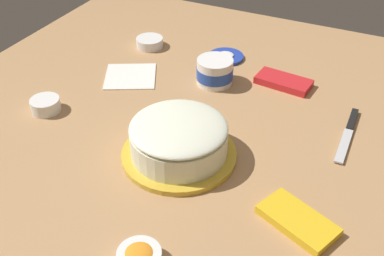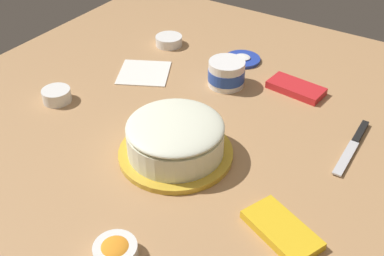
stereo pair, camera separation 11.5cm
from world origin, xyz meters
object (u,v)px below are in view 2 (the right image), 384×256
Objects in this scene: sprinkle_bowl_pink at (169,40)px; paper_napkin at (144,72)px; candy_box_lower at (296,88)px; sprinkle_bowl_blue at (57,95)px; sprinkle_bowl_orange at (115,251)px; frosting_tub_lid at (242,59)px; frosted_cake at (175,139)px; spreading_knife at (355,142)px; candy_box_upper at (282,230)px; frosting_tub at (226,73)px.

paper_napkin is (-0.05, 0.20, -0.01)m from sprinkle_bowl_pink.
candy_box_lower is at bearing -160.19° from paper_napkin.
sprinkle_bowl_orange is at bearing 146.34° from sprinkle_bowl_blue.
frosted_cake is at bearing 99.39° from frosting_tub_lid.
spreading_knife is at bearing -115.24° from sprinkle_bowl_orange.
sprinkle_bowl_pink is at bearing -17.02° from candy_box_upper.
frosted_cake reaches higher than sprinkle_bowl_blue.
frosting_tub_lid is 1.26× the size of sprinkle_bowl_pink.
frosting_tub_lid reaches higher than spreading_knife.
sprinkle_bowl_blue is (0.33, 0.49, 0.01)m from frosting_tub_lid.
frosting_tub is 0.16m from frosting_tub_lid.
frosting_tub is at bearing 99.90° from frosting_tub_lid.
frosting_tub_lid is 0.71m from candy_box_upper.
candy_box_upper is at bearing 130.51° from frosting_tub.
sprinkle_bowl_blue is at bearing 43.03° from frosting_tub.
candy_box_lower is (-0.21, 0.08, 0.00)m from frosting_tub_lid.
paper_napkin is (0.37, -0.58, -0.01)m from sprinkle_bowl_orange.
sprinkle_bowl_blue is at bearing 81.70° from sprinkle_bowl_pink.
candy_box_lower is 0.54m from candy_box_upper.
candy_box_upper is at bearing 171.99° from sprinkle_bowl_blue.
candy_box_lower is (-0.06, -0.73, -0.01)m from sprinkle_bowl_orange.
candy_box_lower is (-0.54, -0.41, -0.01)m from sprinkle_bowl_blue.
frosted_cake is 0.45m from candy_box_lower.
sprinkle_bowl_orange reaches higher than candy_box_lower.
spreading_knife is at bearing 164.43° from sprinkle_bowl_pink.
candy_box_lower reaches higher than spreading_knife.
spreading_knife is 1.49× the size of candy_box_lower.
candy_box_lower is at bearing -143.04° from sprinkle_bowl_blue.
sprinkle_bowl_blue is (0.07, 0.45, 0.00)m from sprinkle_bowl_pink.
frosting_tub reaches higher than paper_napkin.
frosted_cake is 1.16× the size of spreading_knife.
candy_box_upper is (-0.40, 0.59, 0.00)m from frosting_tub_lid.
frosting_tub is 0.46× the size of spreading_knife.
candy_box_lower is at bearing -47.34° from candy_box_upper.
frosting_tub_lid is at bearing -132.75° from paper_napkin.
paper_napkin is (0.61, -0.35, -0.01)m from candy_box_upper.
frosting_tub_lid is at bearing -80.10° from frosting_tub.
sprinkle_bowl_blue reaches higher than frosting_tub_lid.
spreading_knife is 2.98× the size of sprinkle_bowl_blue.
frosted_cake is 0.41m from sprinkle_bowl_blue.
sprinkle_bowl_orange is 0.53× the size of candy_box_upper.
frosted_cake is 0.33m from candy_box_upper.
frosted_cake is 0.35m from frosting_tub.
frosted_cake is 0.51m from frosting_tub_lid.
sprinkle_bowl_pink reaches higher than spreading_knife.
candy_box_lower is 1.06× the size of paper_napkin.
sprinkle_bowl_orange is 0.88m from sprinkle_bowl_pink.
sprinkle_bowl_blue reaches higher than spreading_knife.
frosted_cake is at bearing 38.02° from spreading_knife.
sprinkle_bowl_pink is (0.26, 0.04, 0.01)m from frosting_tub_lid.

